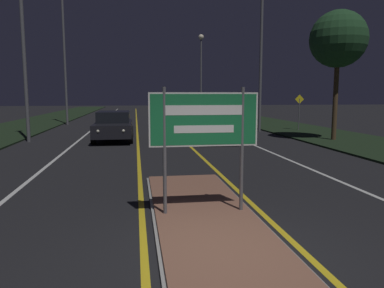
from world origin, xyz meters
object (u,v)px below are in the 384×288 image
at_px(streetlight_left_near, 22,16).
at_px(car_receding_1, 191,116).
at_px(streetlight_right_far, 201,60).
at_px(car_receding_3, 161,106).
at_px(car_receding_0, 213,127).
at_px(streetlight_right_near, 261,34).
at_px(streetlight_left_far, 64,35).
at_px(warning_sign, 299,109).
at_px(highway_sign, 204,125).
at_px(car_approaching_0, 114,125).
at_px(car_receding_2, 201,110).

xyz_separation_m(streetlight_left_near, car_receding_1, (9.40, 8.03, -5.36)).
relative_size(streetlight_right_far, car_receding_3, 1.90).
relative_size(car_receding_0, car_receding_1, 1.13).
xyz_separation_m(streetlight_right_near, car_receding_0, (-3.97, -4.51, -5.34)).
bearing_deg(streetlight_left_far, warning_sign, -25.72).
distance_m(highway_sign, streetlight_right_far, 36.81).
bearing_deg(streetlight_left_far, car_approaching_0, -68.96).
distance_m(highway_sign, car_receding_2, 32.97).
bearing_deg(highway_sign, streetlight_left_near, 117.36).
distance_m(streetlight_left_near, car_receding_3, 34.19).
xyz_separation_m(streetlight_left_far, car_receding_0, (9.23, -12.16, -6.14)).
height_order(streetlight_left_near, car_receding_3, streetlight_left_near).
bearing_deg(streetlight_left_near, streetlight_left_far, 90.20).
relative_size(car_receding_0, warning_sign, 2.03).
distance_m(streetlight_right_far, car_receding_1, 16.60).
bearing_deg(car_receding_3, warning_sign, -76.57).
bearing_deg(streetlight_left_far, car_receding_1, -18.02).
distance_m(streetlight_left_near, streetlight_left_far, 11.13).
relative_size(streetlight_left_far, car_receding_0, 2.45).
height_order(car_receding_0, car_receding_3, car_receding_3).
bearing_deg(car_receding_0, streetlight_left_near, 173.44).
relative_size(car_receding_3, warning_sign, 2.11).
xyz_separation_m(highway_sign, streetlight_left_near, (-6.57, 12.70, 4.33)).
bearing_deg(car_receding_2, highway_sign, -99.85).
height_order(streetlight_left_far, car_receding_1, streetlight_left_far).
xyz_separation_m(highway_sign, car_receding_1, (2.83, 20.73, -1.03)).
bearing_deg(warning_sign, car_approaching_0, -164.14).
bearing_deg(streetlight_right_far, car_receding_2, -99.96).
bearing_deg(warning_sign, car_receding_1, 144.56).
distance_m(car_receding_1, car_receding_3, 24.56).
relative_size(streetlight_left_near, car_receding_2, 2.55).
relative_size(streetlight_right_near, car_receding_1, 2.28).
bearing_deg(streetlight_right_far, car_receding_0, -98.50).
bearing_deg(car_receding_3, streetlight_left_far, -112.53).
xyz_separation_m(streetlight_right_far, warning_sign, (3.00, -19.84, -4.84)).
bearing_deg(car_receding_1, streetlight_right_far, 77.36).
distance_m(car_receding_1, car_receding_2, 12.07).
bearing_deg(streetlight_left_near, streetlight_right_near, 14.69).
distance_m(streetlight_left_far, streetlight_right_far, 17.74).
bearing_deg(highway_sign, streetlight_right_near, 67.81).
height_order(highway_sign, streetlight_left_far, streetlight_left_far).
distance_m(streetlight_right_near, streetlight_right_far, 19.85).
height_order(streetlight_left_far, car_receding_3, streetlight_left_far).
bearing_deg(streetlight_left_far, car_receding_0, -52.81).
distance_m(streetlight_left_near, car_receding_0, 10.69).
distance_m(streetlight_left_near, car_receding_1, 13.48).
bearing_deg(highway_sign, warning_sign, 60.20).
height_order(streetlight_right_near, warning_sign, streetlight_right_near).
distance_m(streetlight_left_far, car_receding_0, 16.45).
xyz_separation_m(car_receding_0, car_approaching_0, (-5.01, 1.21, 0.02)).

